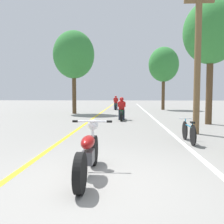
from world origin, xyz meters
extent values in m
plane|color=gray|center=(0.00, 0.00, 0.00)|extent=(120.00, 120.00, 0.00)
cube|color=yellow|center=(-1.70, 12.29, 0.00)|extent=(0.14, 48.00, 0.01)
cube|color=white|center=(2.17, 12.29, 0.00)|extent=(0.14, 48.00, 0.01)
cylinder|color=brown|center=(3.08, 5.27, 2.77)|extent=(0.24, 0.24, 5.55)
cube|color=brown|center=(3.08, 5.27, 4.95)|extent=(1.10, 0.10, 0.12)
cylinder|color=#513A23|center=(4.61, 8.38, 1.88)|extent=(0.32, 0.32, 3.75)
ellipsoid|color=#337F38|center=(4.61, 8.38, 4.62)|extent=(2.74, 2.47, 3.15)
cylinder|color=#513A23|center=(4.12, 20.14, 1.79)|extent=(0.32, 0.32, 3.58)
ellipsoid|color=#337F38|center=(4.12, 20.14, 4.52)|extent=(2.98, 2.68, 3.43)
cylinder|color=#513A23|center=(-3.72, 14.75, 1.81)|extent=(0.32, 0.32, 3.63)
ellipsoid|color=#337F38|center=(-3.72, 14.75, 4.65)|extent=(3.24, 2.91, 3.72)
cylinder|color=black|center=(-0.29, 1.03, 0.32)|extent=(0.12, 0.63, 0.63)
cylinder|color=black|center=(-0.29, -0.46, 0.32)|extent=(0.12, 0.63, 0.63)
ellipsoid|color=maroon|center=(-0.29, 0.29, 0.64)|extent=(0.24, 0.64, 0.22)
cube|color=#4C4C51|center=(-0.29, 0.29, 0.37)|extent=(0.20, 0.36, 0.24)
cylinder|color=silver|center=(-0.29, 0.94, 0.64)|extent=(0.06, 0.23, 0.65)
cylinder|color=silver|center=(-0.29, 0.85, 0.95)|extent=(0.70, 0.04, 0.04)
cylinder|color=black|center=(-0.64, 0.85, 0.95)|extent=(0.11, 0.05, 0.05)
cylinder|color=black|center=(0.07, 0.85, 0.95)|extent=(0.11, 0.05, 0.05)
sphere|color=silver|center=(-0.29, 0.94, 0.87)|extent=(0.22, 0.22, 0.22)
cylinder|color=black|center=(0.14, 10.87, 0.30)|extent=(0.12, 0.60, 0.60)
cylinder|color=black|center=(0.14, 9.47, 0.30)|extent=(0.12, 0.60, 0.60)
cube|color=#0C4723|center=(0.14, 10.17, 0.48)|extent=(0.20, 0.90, 0.28)
cylinder|color=silver|center=(0.14, 10.77, 0.95)|extent=(0.50, 0.03, 0.03)
cylinder|color=#282D3D|center=(0.01, 10.12, 0.31)|extent=(0.11, 0.11, 0.62)
cylinder|color=#282D3D|center=(0.27, 10.12, 0.31)|extent=(0.11, 0.11, 0.62)
cube|color=red|center=(0.14, 10.15, 0.87)|extent=(0.34, 0.27, 0.52)
cylinder|color=red|center=(-0.06, 10.31, 0.92)|extent=(0.08, 0.41, 0.32)
cylinder|color=red|center=(0.34, 10.31, 0.92)|extent=(0.08, 0.41, 0.32)
sphere|color=#B21919|center=(0.14, 10.19, 1.24)|extent=(0.25, 0.25, 0.25)
cylinder|color=black|center=(-0.65, 20.91, 0.32)|extent=(0.12, 0.65, 0.65)
cylinder|color=black|center=(-0.65, 19.50, 0.32)|extent=(0.12, 0.65, 0.65)
cube|color=#0C4723|center=(-0.65, 20.21, 0.50)|extent=(0.20, 0.90, 0.28)
cylinder|color=silver|center=(-0.65, 20.81, 1.00)|extent=(0.50, 0.03, 0.03)
cylinder|color=slate|center=(-0.78, 20.16, 0.32)|extent=(0.11, 0.11, 0.64)
cylinder|color=slate|center=(-0.52, 20.16, 0.32)|extent=(0.11, 0.11, 0.64)
cube|color=red|center=(-0.65, 20.19, 0.92)|extent=(0.34, 0.27, 0.57)
cylinder|color=red|center=(-0.85, 20.35, 0.97)|extent=(0.08, 0.45, 0.35)
cylinder|color=red|center=(-0.45, 20.35, 0.97)|extent=(0.08, 0.45, 0.35)
sphere|color=#B21919|center=(-0.65, 20.23, 1.30)|extent=(0.22, 0.22, 0.22)
cylinder|color=black|center=(2.37, 4.06, 0.31)|extent=(0.04, 0.62, 0.62)
cylinder|color=black|center=(2.37, 3.09, 0.31)|extent=(0.04, 0.62, 0.62)
cylinder|color=#197FB2|center=(2.37, 3.58, 0.53)|extent=(0.04, 0.78, 0.04)
cylinder|color=#197FB2|center=(2.37, 3.17, 0.49)|extent=(0.03, 0.03, 0.37)
cube|color=black|center=(2.37, 3.17, 0.68)|extent=(0.10, 0.20, 0.05)
cylinder|color=#197FB2|center=(2.37, 4.01, 0.51)|extent=(0.03, 0.03, 0.40)
cylinder|color=silver|center=(2.37, 4.01, 0.71)|extent=(0.44, 0.03, 0.03)
camera|label=1|loc=(0.40, -3.93, 1.50)|focal=38.00mm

